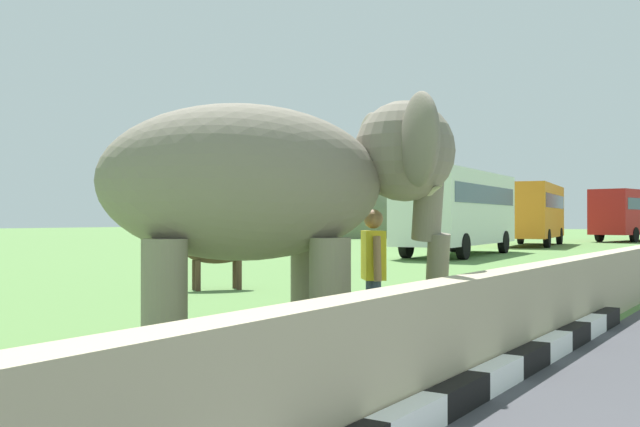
# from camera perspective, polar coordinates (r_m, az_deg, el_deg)

# --- Properties ---
(barrier_parapet) EXTENTS (28.00, 0.36, 1.00)m
(barrier_parapet) POSITION_cam_1_polar(r_m,az_deg,el_deg) (6.24, 8.52, -10.01)
(barrier_parapet) COLOR tan
(barrier_parapet) RESTS_ON ground_plane
(elephant) EXTENTS (3.88, 3.78, 2.90)m
(elephant) POSITION_cam_1_polar(r_m,az_deg,el_deg) (8.01, -3.42, 2.08)
(elephant) COLOR slate
(elephant) RESTS_ON ground_plane
(person_handler) EXTENTS (0.58, 0.49, 1.66)m
(person_handler) POSITION_cam_1_polar(r_m,az_deg,el_deg) (8.71, 4.19, -4.47)
(person_handler) COLOR navy
(person_handler) RESTS_ON ground_plane
(bus_white) EXTENTS (9.69, 3.31, 3.50)m
(bus_white) POSITION_cam_1_polar(r_m,az_deg,el_deg) (31.40, 10.74, 0.57)
(bus_white) COLOR silver
(bus_white) RESTS_ON ground_plane
(bus_orange) EXTENTS (9.44, 3.88, 3.50)m
(bus_orange) POSITION_cam_1_polar(r_m,az_deg,el_deg) (43.77, 16.28, 0.30)
(bus_orange) COLOR orange
(bus_orange) RESTS_ON ground_plane
(bus_red) EXTENTS (10.02, 4.18, 3.50)m
(bus_red) POSITION_cam_1_polar(r_m,az_deg,el_deg) (55.32, 23.31, 0.17)
(bus_red) COLOR #B21E1E
(bus_red) RESTS_ON ground_plane
(cow_near) EXTENTS (1.77, 1.46, 1.23)m
(cow_near) POSITION_cam_1_polar(r_m,az_deg,el_deg) (16.04, -8.21, -2.82)
(cow_near) COLOR #473323
(cow_near) RESTS_ON ground_plane
(hill_east) EXTENTS (30.12, 24.09, 17.54)m
(hill_east) POSITION_cam_1_polar(r_m,az_deg,el_deg) (69.57, 0.60, -1.70)
(hill_east) COLOR #637251
(hill_east) RESTS_ON ground_plane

